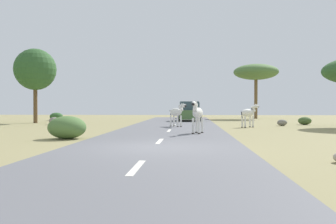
% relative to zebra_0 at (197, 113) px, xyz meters
% --- Properties ---
extents(ground_plane, '(90.00, 90.00, 0.00)m').
position_rel_zebra_0_xyz_m(ground_plane, '(-1.44, -6.01, -1.03)').
color(ground_plane, '#8E8456').
extents(road, '(6.00, 64.00, 0.05)m').
position_rel_zebra_0_xyz_m(road, '(-1.49, -6.01, -1.00)').
color(road, slate).
rests_on(road, ground_plane).
extents(lane_markings, '(0.16, 56.00, 0.01)m').
position_rel_zebra_0_xyz_m(lane_markings, '(-1.49, -7.01, -0.97)').
color(lane_markings, silver).
rests_on(lane_markings, road).
extents(zebra_0, '(0.70, 1.71, 1.64)m').
position_rel_zebra_0_xyz_m(zebra_0, '(0.00, 0.00, 0.00)').
color(zebra_0, silver).
rests_on(zebra_0, road).
extents(zebra_1, '(1.26, 1.35, 1.55)m').
position_rel_zebra_0_xyz_m(zebra_1, '(-1.23, 5.94, -0.05)').
color(zebra_1, silver).
rests_on(zebra_1, road).
extents(zebra_2, '(1.43, 1.17, 1.55)m').
position_rel_zebra_0_xyz_m(zebra_2, '(3.44, 6.24, -0.10)').
color(zebra_2, silver).
rests_on(zebra_2, ground_plane).
extents(car_0, '(2.20, 4.43, 1.74)m').
position_rel_zebra_0_xyz_m(car_0, '(-0.24, 23.28, -0.18)').
color(car_0, red).
rests_on(car_0, road).
extents(car_1, '(2.21, 4.43, 1.74)m').
position_rel_zebra_0_xyz_m(car_1, '(-0.50, 15.37, -0.18)').
color(car_1, '#476B38').
rests_on(car_1, road).
extents(tree_0, '(4.88, 4.88, 5.99)m').
position_rel_zebra_0_xyz_m(tree_0, '(6.82, 23.04, 4.07)').
color(tree_0, brown).
rests_on(tree_0, ground_plane).
extents(tree_1, '(3.37, 3.37, 6.07)m').
position_rel_zebra_0_xyz_m(tree_1, '(-13.00, 11.39, 3.33)').
color(tree_1, brown).
rests_on(tree_1, ground_plane).
extents(bush_0, '(1.61, 1.45, 0.97)m').
position_rel_zebra_0_xyz_m(bush_0, '(-5.54, -2.70, -0.54)').
color(bush_0, '#4C7038').
rests_on(bush_0, ground_plane).
extents(bush_1, '(1.26, 1.13, 0.75)m').
position_rel_zebra_0_xyz_m(bush_1, '(-13.23, 16.68, -0.65)').
color(bush_1, '#2D5628').
rests_on(bush_1, ground_plane).
extents(bush_2, '(0.97, 0.87, 0.58)m').
position_rel_zebra_0_xyz_m(bush_2, '(8.12, 9.90, -0.74)').
color(bush_2, '#425B2D').
rests_on(bush_2, ground_plane).
extents(rock_2, '(0.69, 0.55, 0.45)m').
position_rel_zebra_0_xyz_m(rock_2, '(6.09, 8.32, -0.80)').
color(rock_2, gray).
rests_on(rock_2, ground_plane).
extents(rock_4, '(0.76, 0.68, 0.55)m').
position_rel_zebra_0_xyz_m(rock_4, '(-10.52, 8.96, -0.75)').
color(rock_4, gray).
rests_on(rock_4, ground_plane).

